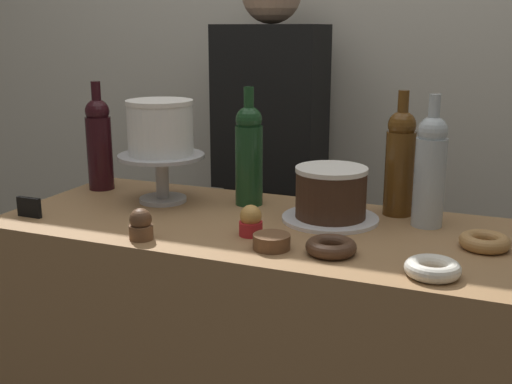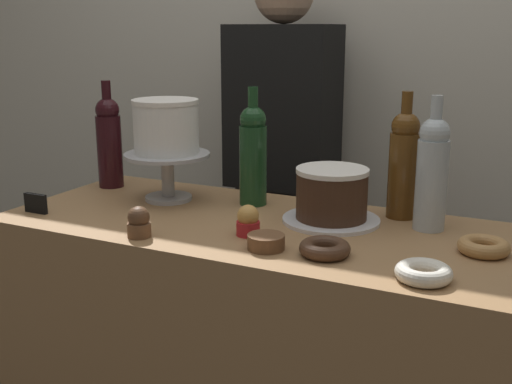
{
  "view_description": "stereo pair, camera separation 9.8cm",
  "coord_description": "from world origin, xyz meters",
  "views": [
    {
      "loc": [
        0.58,
        -1.42,
        1.39
      ],
      "look_at": [
        0.0,
        0.0,
        0.99
      ],
      "focal_mm": 44.52,
      "sensor_mm": 36.0,
      "label": 1
    },
    {
      "loc": [
        0.67,
        -1.38,
        1.39
      ],
      "look_at": [
        0.0,
        0.0,
        0.99
      ],
      "focal_mm": 44.52,
      "sensor_mm": 36.0,
      "label": 2
    }
  ],
  "objects": [
    {
      "name": "back_wall",
      "position": [
        0.0,
        0.86,
        1.3
      ],
      "size": [
        6.0,
        0.05,
        2.6
      ],
      "color": "beige",
      "rests_on": "ground_plane"
    },
    {
      "name": "display_counter",
      "position": [
        0.0,
        0.0,
        0.46
      ],
      "size": [
        1.3,
        0.56,
        0.91
      ],
      "color": "#997047",
      "rests_on": "ground_plane"
    },
    {
      "name": "cake_stand_pedestal",
      "position": [
        -0.32,
        0.09,
        1.0
      ],
      "size": [
        0.24,
        0.24,
        0.14
      ],
      "color": "#B2B2B7",
      "rests_on": "display_counter"
    },
    {
      "name": "white_layer_cake",
      "position": [
        -0.32,
        0.09,
        1.12
      ],
      "size": [
        0.18,
        0.18,
        0.15
      ],
      "color": "white",
      "rests_on": "cake_stand_pedestal"
    },
    {
      "name": "silver_serving_platter",
      "position": [
        0.17,
        0.09,
        0.92
      ],
      "size": [
        0.25,
        0.25,
        0.01
      ],
      "color": "white",
      "rests_on": "display_counter"
    },
    {
      "name": "chocolate_round_cake",
      "position": [
        0.17,
        0.09,
        0.99
      ],
      "size": [
        0.18,
        0.18,
        0.13
      ],
      "color": "#3D2619",
      "rests_on": "silver_serving_platter"
    },
    {
      "name": "wine_bottle_amber",
      "position": [
        0.32,
        0.21,
        1.06
      ],
      "size": [
        0.08,
        0.08,
        0.33
      ],
      "color": "#5B3814",
      "rests_on": "display_counter"
    },
    {
      "name": "wine_bottle_dark_red",
      "position": [
        -0.57,
        0.14,
        1.06
      ],
      "size": [
        0.08,
        0.08,
        0.33
      ],
      "color": "black",
      "rests_on": "display_counter"
    },
    {
      "name": "wine_bottle_clear",
      "position": [
        0.4,
        0.14,
        1.06
      ],
      "size": [
        0.08,
        0.08,
        0.33
      ],
      "color": "#B2BCC1",
      "rests_on": "display_counter"
    },
    {
      "name": "wine_bottle_green",
      "position": [
        -0.08,
        0.15,
        1.06
      ],
      "size": [
        0.08,
        0.08,
        0.33
      ],
      "color": "#193D1E",
      "rests_on": "display_counter"
    },
    {
      "name": "cupcake_chocolate",
      "position": [
        -0.2,
        -0.22,
        0.95
      ],
      "size": [
        0.06,
        0.06,
        0.07
      ],
      "color": "brown",
      "rests_on": "display_counter"
    },
    {
      "name": "cupcake_caramel",
      "position": [
        0.03,
        -0.1,
        0.95
      ],
      "size": [
        0.06,
        0.06,
        0.07
      ],
      "color": "red",
      "rests_on": "display_counter"
    },
    {
      "name": "donut_chocolate",
      "position": [
        0.24,
        -0.15,
        0.93
      ],
      "size": [
        0.11,
        0.11,
        0.03
      ],
      "color": "#472D1E",
      "rests_on": "display_counter"
    },
    {
      "name": "donut_sugar",
      "position": [
        0.46,
        -0.2,
        0.93
      ],
      "size": [
        0.11,
        0.11,
        0.03
      ],
      "color": "silver",
      "rests_on": "display_counter"
    },
    {
      "name": "donut_maple",
      "position": [
        0.54,
        0.01,
        0.93
      ],
      "size": [
        0.11,
        0.11,
        0.03
      ],
      "color": "#B27F47",
      "rests_on": "display_counter"
    },
    {
      "name": "cookie_stack",
      "position": [
        0.11,
        -0.17,
        0.93
      ],
      "size": [
        0.08,
        0.08,
        0.03
      ],
      "color": "brown",
      "rests_on": "display_counter"
    },
    {
      "name": "price_sign_chalkboard",
      "position": [
        -0.56,
        -0.18,
        0.94
      ],
      "size": [
        0.07,
        0.01,
        0.05
      ],
      "color": "black",
      "rests_on": "display_counter"
    },
    {
      "name": "barista_figure",
      "position": [
        -0.2,
        0.62,
        0.84
      ],
      "size": [
        0.36,
        0.22,
        1.6
      ],
      "color": "black",
      "rests_on": "ground_plane"
    }
  ]
}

